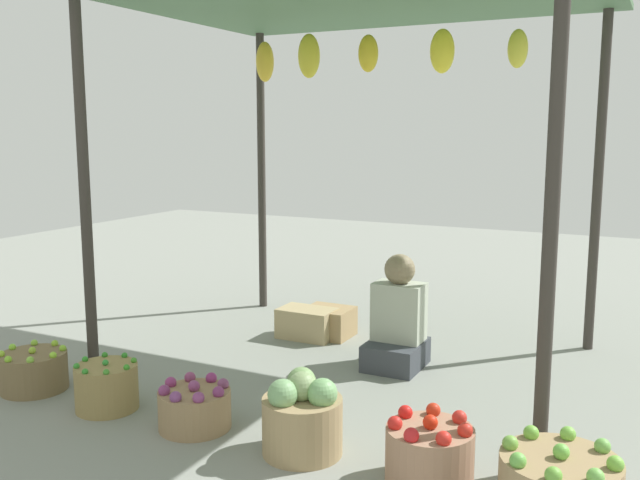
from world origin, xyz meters
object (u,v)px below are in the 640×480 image
at_px(basket_green_chilies, 107,387).
at_px(basket_red_tomatoes, 430,453).
at_px(basket_purple_onions, 195,408).
at_px(basket_cabbages, 302,418).
at_px(vendor_person, 398,324).
at_px(wooden_crate_near_vendor, 328,322).
at_px(wooden_crate_stacked_rear, 307,323).
at_px(basket_limes, 34,371).

xyz_separation_m(basket_green_chilies, basket_red_tomatoes, (1.95, 0.02, 0.01)).
bearing_deg(basket_green_chilies, basket_purple_onions, 1.60).
relative_size(basket_purple_onions, basket_cabbages, 0.93).
relative_size(vendor_person, basket_red_tomatoes, 1.92).
relative_size(basket_cabbages, wooden_crate_near_vendor, 1.17).
bearing_deg(basket_green_chilies, wooden_crate_stacked_rear, 77.68).
bearing_deg(basket_limes, wooden_crate_stacked_rear, 59.74).
bearing_deg(wooden_crate_stacked_rear, basket_purple_onions, -82.57).
bearing_deg(basket_red_tomatoes, basket_limes, 179.71).
height_order(basket_limes, wooden_crate_stacked_rear, basket_limes).
distance_m(vendor_person, basket_limes, 2.37).
xyz_separation_m(basket_green_chilies, wooden_crate_stacked_rear, (0.39, 1.77, -0.02)).
relative_size(vendor_person, basket_purple_onions, 1.97).
xyz_separation_m(basket_cabbages, wooden_crate_near_vendor, (-0.77, 1.87, -0.07)).
distance_m(basket_green_chilies, basket_purple_onions, 0.62).
bearing_deg(basket_cabbages, basket_limes, 179.52).
bearing_deg(basket_cabbages, basket_red_tomatoes, 0.24).
bearing_deg(wooden_crate_stacked_rear, vendor_person, -19.64).
bearing_deg(basket_red_tomatoes, wooden_crate_near_vendor, 127.41).
bearing_deg(vendor_person, wooden_crate_near_vendor, 150.14).
bearing_deg(basket_green_chilies, wooden_crate_near_vendor, 74.69).
height_order(basket_limes, basket_purple_onions, basket_limes).
distance_m(basket_green_chilies, basket_red_tomatoes, 1.95).
bearing_deg(wooden_crate_stacked_rear, basket_cabbages, -62.98).
height_order(wooden_crate_near_vendor, wooden_crate_stacked_rear, wooden_crate_stacked_rear).
relative_size(wooden_crate_near_vendor, wooden_crate_stacked_rear, 0.84).
bearing_deg(basket_cabbages, wooden_crate_near_vendor, 112.30).
distance_m(basket_green_chilies, wooden_crate_stacked_rear, 1.82).
bearing_deg(vendor_person, basket_green_chilies, -130.44).
relative_size(vendor_person, basket_limes, 1.90).
relative_size(basket_green_chilies, wooden_crate_near_vendor, 0.99).
bearing_deg(wooden_crate_stacked_rear, wooden_crate_near_vendor, 41.11).
bearing_deg(vendor_person, basket_purple_onions, -113.60).
relative_size(basket_limes, wooden_crate_near_vendor, 1.12).
distance_m(basket_purple_onions, basket_red_tomatoes, 1.33).
bearing_deg(basket_purple_onions, basket_red_tomatoes, -0.09).
height_order(basket_red_tomatoes, wooden_crate_near_vendor, basket_red_tomatoes).
height_order(basket_purple_onions, wooden_crate_near_vendor, basket_purple_onions).
bearing_deg(wooden_crate_stacked_rear, basket_green_chilies, -102.32).
distance_m(basket_limes, basket_purple_onions, 1.25).
relative_size(basket_cabbages, wooden_crate_stacked_rear, 0.98).
xyz_separation_m(basket_red_tomatoes, wooden_crate_stacked_rear, (-1.56, 1.76, -0.03)).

